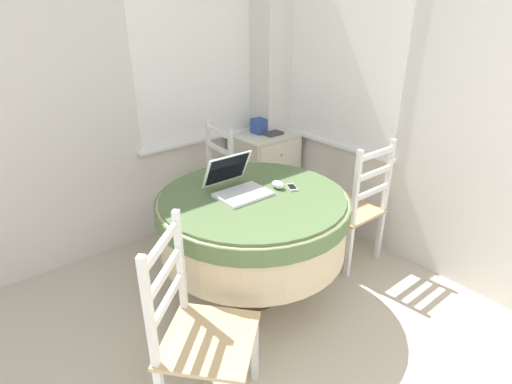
% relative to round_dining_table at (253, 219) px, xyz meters
% --- Properties ---
extents(corner_room_shell, '(4.18, 4.97, 2.55)m').
position_rel_round_dining_table_xyz_m(corner_room_shell, '(0.39, 0.04, 0.69)').
color(corner_room_shell, silver).
rests_on(corner_room_shell, ground_plane).
extents(round_dining_table, '(1.20, 1.20, 0.76)m').
position_rel_round_dining_table_xyz_m(round_dining_table, '(0.00, 0.00, 0.00)').
color(round_dining_table, '#4C3D2D').
rests_on(round_dining_table, ground_plane).
extents(laptop, '(0.32, 0.34, 0.23)m').
position_rel_round_dining_table_xyz_m(laptop, '(-0.05, 0.09, 0.22)').
color(laptop, white).
rests_on(laptop, round_dining_table).
extents(computer_mouse, '(0.06, 0.10, 0.05)m').
position_rel_round_dining_table_xyz_m(computer_mouse, '(0.19, -0.03, 0.19)').
color(computer_mouse, white).
rests_on(computer_mouse, round_dining_table).
extents(cell_phone, '(0.09, 0.12, 0.01)m').
position_rel_round_dining_table_xyz_m(cell_phone, '(0.26, -0.08, 0.17)').
color(cell_phone, '#B2B7BC').
rests_on(cell_phone, round_dining_table).
extents(dining_chair_near_back_window, '(0.45, 0.46, 0.98)m').
position_rel_round_dining_table_xyz_m(dining_chair_near_back_window, '(0.20, 0.85, -0.14)').
color(dining_chair_near_back_window, tan).
rests_on(dining_chair_near_back_window, ground_plane).
extents(dining_chair_near_right_window, '(0.43, 0.42, 0.98)m').
position_rel_round_dining_table_xyz_m(dining_chair_near_right_window, '(0.86, -0.15, -0.14)').
color(dining_chair_near_right_window, tan).
rests_on(dining_chair_near_right_window, ground_plane).
extents(dining_chair_camera_near, '(0.59, 0.59, 0.98)m').
position_rel_round_dining_table_xyz_m(dining_chair_camera_near, '(-0.72, -0.49, -0.14)').
color(dining_chair_camera_near, tan).
rests_on(dining_chair_camera_near, ground_plane).
extents(corner_cabinet, '(0.56, 0.47, 0.77)m').
position_rel_round_dining_table_xyz_m(corner_cabinet, '(0.90, 0.93, -0.21)').
color(corner_cabinet, silver).
rests_on(corner_cabinet, ground_plane).
extents(storage_box, '(0.16, 0.12, 0.13)m').
position_rel_round_dining_table_xyz_m(storage_box, '(0.90, 0.98, 0.24)').
color(storage_box, '#2D4C93').
rests_on(storage_box, corner_cabinet).
extents(book_on_cabinet, '(0.16, 0.20, 0.02)m').
position_rel_round_dining_table_xyz_m(book_on_cabinet, '(0.94, 0.90, 0.19)').
color(book_on_cabinet, '#3F3F44').
rests_on(book_on_cabinet, corner_cabinet).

